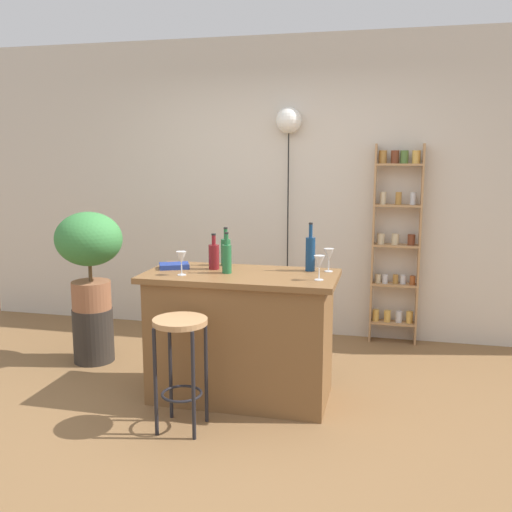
{
  "coord_description": "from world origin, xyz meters",
  "views": [
    {
      "loc": [
        1.0,
        -3.46,
        1.72
      ],
      "look_at": [
        0.05,
        0.55,
        0.99
      ],
      "focal_mm": 40.17,
      "sensor_mm": 36.0,
      "label": 1
    }
  ],
  "objects_px": {
    "spice_shelf": "(396,241)",
    "bottle_sauce_amber": "(310,253)",
    "wine_glass_right": "(329,255)",
    "cookbook": "(174,266)",
    "bottle_vinegar": "(227,258)",
    "pendant_globe_light": "(289,123)",
    "bar_stool": "(181,348)",
    "plant_stool": "(94,335)",
    "bottle_olive_oil": "(214,256)",
    "wine_glass_center": "(319,263)",
    "bottle_wine_red": "(226,251)",
    "potted_plant": "(89,248)",
    "wine_glass_left": "(181,258)"
  },
  "relations": [
    {
      "from": "spice_shelf",
      "to": "cookbook",
      "type": "xyz_separation_m",
      "value": [
        -1.57,
        -1.45,
        -0.03
      ]
    },
    {
      "from": "bottle_wine_red",
      "to": "wine_glass_center",
      "type": "distance_m",
      "value": 0.82
    },
    {
      "from": "bar_stool",
      "to": "spice_shelf",
      "type": "xyz_separation_m",
      "value": [
        1.3,
        2.07,
        0.42
      ]
    },
    {
      "from": "bottle_sauce_amber",
      "to": "wine_glass_right",
      "type": "bearing_deg",
      "value": 0.33
    },
    {
      "from": "plant_stool",
      "to": "wine_glass_left",
      "type": "bearing_deg",
      "value": -29.12
    },
    {
      "from": "bottle_vinegar",
      "to": "cookbook",
      "type": "distance_m",
      "value": 0.44
    },
    {
      "from": "bottle_olive_oil",
      "to": "wine_glass_center",
      "type": "relative_size",
      "value": 1.58
    },
    {
      "from": "bottle_olive_oil",
      "to": "cookbook",
      "type": "xyz_separation_m",
      "value": [
        -0.29,
        -0.03,
        -0.08
      ]
    },
    {
      "from": "spice_shelf",
      "to": "cookbook",
      "type": "distance_m",
      "value": 2.14
    },
    {
      "from": "plant_stool",
      "to": "bottle_sauce_amber",
      "type": "bearing_deg",
      "value": -6.59
    },
    {
      "from": "bar_stool",
      "to": "potted_plant",
      "type": "bearing_deg",
      "value": 139.84
    },
    {
      "from": "spice_shelf",
      "to": "bottle_wine_red",
      "type": "distance_m",
      "value": 1.76
    },
    {
      "from": "plant_stool",
      "to": "bottle_olive_oil",
      "type": "xyz_separation_m",
      "value": [
        1.17,
        -0.32,
        0.78
      ]
    },
    {
      "from": "spice_shelf",
      "to": "plant_stool",
      "type": "relative_size",
      "value": 4.01
    },
    {
      "from": "bar_stool",
      "to": "spice_shelf",
      "type": "bearing_deg",
      "value": 57.97
    },
    {
      "from": "bottle_sauce_amber",
      "to": "wine_glass_center",
      "type": "bearing_deg",
      "value": -71.23
    },
    {
      "from": "plant_stool",
      "to": "pendant_globe_light",
      "type": "relative_size",
      "value": 0.21
    },
    {
      "from": "potted_plant",
      "to": "bottle_sauce_amber",
      "type": "distance_m",
      "value": 1.86
    },
    {
      "from": "bottle_vinegar",
      "to": "bottle_olive_oil",
      "type": "distance_m",
      "value": 0.17
    },
    {
      "from": "plant_stool",
      "to": "bottle_olive_oil",
      "type": "bearing_deg",
      "value": -15.15
    },
    {
      "from": "potted_plant",
      "to": "bottle_sauce_amber",
      "type": "relative_size",
      "value": 2.36
    },
    {
      "from": "wine_glass_right",
      "to": "cookbook",
      "type": "bearing_deg",
      "value": -172.85
    },
    {
      "from": "bar_stool",
      "to": "bottle_vinegar",
      "type": "relative_size",
      "value": 2.51
    },
    {
      "from": "plant_stool",
      "to": "bottle_wine_red",
      "type": "height_order",
      "value": "bottle_wine_red"
    },
    {
      "from": "bottle_vinegar",
      "to": "wine_glass_left",
      "type": "relative_size",
      "value": 1.75
    },
    {
      "from": "bar_stool",
      "to": "bottle_olive_oil",
      "type": "height_order",
      "value": "bottle_olive_oil"
    },
    {
      "from": "bottle_vinegar",
      "to": "bottle_wine_red",
      "type": "height_order",
      "value": "bottle_vinegar"
    },
    {
      "from": "bar_stool",
      "to": "pendant_globe_light",
      "type": "relative_size",
      "value": 0.34
    },
    {
      "from": "spice_shelf",
      "to": "bottle_sauce_amber",
      "type": "relative_size",
      "value": 5.28
    },
    {
      "from": "wine_glass_right",
      "to": "bar_stool",
      "type": "bearing_deg",
      "value": -137.43
    },
    {
      "from": "wine_glass_left",
      "to": "wine_glass_right",
      "type": "distance_m",
      "value": 1.03
    },
    {
      "from": "bottle_vinegar",
      "to": "pendant_globe_light",
      "type": "bearing_deg",
      "value": 84.55
    },
    {
      "from": "plant_stool",
      "to": "wine_glass_center",
      "type": "bearing_deg",
      "value": -14.62
    },
    {
      "from": "potted_plant",
      "to": "bottle_olive_oil",
      "type": "distance_m",
      "value": 1.21
    },
    {
      "from": "wine_glass_center",
      "to": "pendant_globe_light",
      "type": "bearing_deg",
      "value": 107.11
    },
    {
      "from": "spice_shelf",
      "to": "bottle_sauce_amber",
      "type": "xyz_separation_m",
      "value": [
        -0.6,
        -1.31,
        0.08
      ]
    },
    {
      "from": "bottle_olive_oil",
      "to": "wine_glass_right",
      "type": "bearing_deg",
      "value": 7.27
    },
    {
      "from": "bar_stool",
      "to": "bottle_sauce_amber",
      "type": "bearing_deg",
      "value": 47.46
    },
    {
      "from": "bottle_sauce_amber",
      "to": "pendant_globe_light",
      "type": "relative_size",
      "value": 0.16
    },
    {
      "from": "bottle_olive_oil",
      "to": "pendant_globe_light",
      "type": "xyz_separation_m",
      "value": [
        0.28,
        1.44,
        1.01
      ]
    },
    {
      "from": "plant_stool",
      "to": "wine_glass_center",
      "type": "relative_size",
      "value": 2.76
    },
    {
      "from": "plant_stool",
      "to": "bar_stool",
      "type": "bearing_deg",
      "value": -40.16
    },
    {
      "from": "plant_stool",
      "to": "pendant_globe_light",
      "type": "xyz_separation_m",
      "value": [
        1.45,
        1.13,
        1.78
      ]
    },
    {
      "from": "spice_shelf",
      "to": "bottle_wine_red",
      "type": "bearing_deg",
      "value": -134.64
    },
    {
      "from": "wine_glass_left",
      "to": "cookbook",
      "type": "xyz_separation_m",
      "value": [
        -0.14,
        0.21,
        -0.1
      ]
    },
    {
      "from": "wine_glass_center",
      "to": "cookbook",
      "type": "xyz_separation_m",
      "value": [
        -1.07,
        0.16,
        -0.1
      ]
    },
    {
      "from": "spice_shelf",
      "to": "bottle_vinegar",
      "type": "xyz_separation_m",
      "value": [
        -1.15,
        -1.53,
        0.06
      ]
    },
    {
      "from": "pendant_globe_light",
      "to": "bar_stool",
      "type": "bearing_deg",
      "value": -97.96
    },
    {
      "from": "bar_stool",
      "to": "wine_glass_right",
      "type": "xyz_separation_m",
      "value": [
        0.83,
        0.76,
        0.49
      ]
    },
    {
      "from": "pendant_globe_light",
      "to": "cookbook",
      "type": "bearing_deg",
      "value": -111.08
    }
  ]
}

